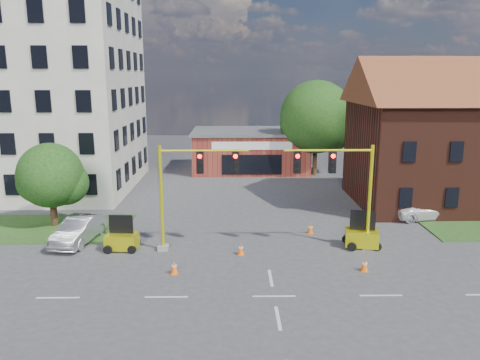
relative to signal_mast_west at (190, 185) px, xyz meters
The scene contains 16 objects.
ground 8.38m from the signal_mast_west, 54.01° to the right, with size 120.00×120.00×0.00m, color #424245.
lane_markings 10.73m from the signal_mast_west, 64.17° to the right, with size 60.00×36.00×0.01m, color silver, non-canonical shape.
office_block 23.21m from the signal_mast_west, 134.52° to the left, with size 18.40×15.40×20.60m.
brick_shop 24.44m from the signal_mast_west, 79.71° to the left, with size 12.40×8.40×4.30m.
tree_large 23.95m from the signal_mast_west, 61.95° to the left, with size 7.71×7.34×9.62m.
tree_nw_front 10.49m from the signal_mast_west, 154.09° to the left, with size 4.53×4.32×5.71m.
signal_mast_west is the anchor object (origin of this frame).
signal_mast_east 8.71m from the signal_mast_west, ahead, with size 5.30×0.60×6.20m.
trailer_west 5.22m from the signal_mast_west, behind, with size 1.88×1.34×2.03m.
trailer_east 10.64m from the signal_mast_west, ahead, with size 2.12×1.63×2.16m.
cone_a 4.96m from the signal_mast_west, 99.79° to the right, with size 0.40×0.40×0.70m.
cone_b 4.68m from the signal_mast_west, 15.59° to the right, with size 0.40×0.40×0.70m.
cone_c 10.50m from the signal_mast_west, 18.90° to the right, with size 0.40×0.40×0.70m.
cone_d 8.76m from the signal_mast_west, 20.62° to the left, with size 0.40×0.40×0.70m.
pickup_white 17.55m from the signal_mast_west, 20.23° to the left, with size 2.23×4.83×1.34m, color white.
sedan_silver_front 7.77m from the signal_mast_west, 168.75° to the left, with size 1.66×4.76×1.57m, color #95979C.
Camera 1 is at (-1.89, -19.98, 10.03)m, focal length 35.00 mm.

